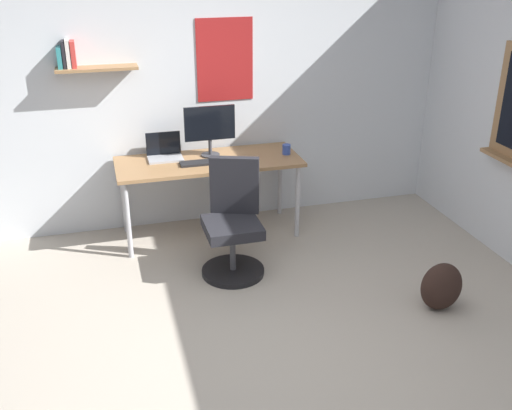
{
  "coord_description": "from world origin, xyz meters",
  "views": [
    {
      "loc": [
        -0.89,
        -2.92,
        2.52
      ],
      "look_at": [
        0.12,
        0.72,
        0.85
      ],
      "focal_mm": 41.6,
      "sensor_mm": 36.0,
      "label": 1
    }
  ],
  "objects_px": {
    "computer_mouse": "(232,159)",
    "backpack": "(441,287)",
    "monitor_primary": "(210,127)",
    "office_chair": "(233,226)",
    "laptop": "(165,152)",
    "desk": "(209,167)",
    "coffee_mug": "(286,149)",
    "keyboard": "(201,163)"
  },
  "relations": [
    {
      "from": "coffee_mug",
      "to": "keyboard",
      "type": "bearing_deg",
      "value": -176.45
    },
    {
      "from": "backpack",
      "to": "monitor_primary",
      "type": "bearing_deg",
      "value": 127.03
    },
    {
      "from": "desk",
      "to": "backpack",
      "type": "distance_m",
      "value": 2.25
    },
    {
      "from": "laptop",
      "to": "backpack",
      "type": "distance_m",
      "value": 2.63
    },
    {
      "from": "keyboard",
      "to": "backpack",
      "type": "height_order",
      "value": "keyboard"
    },
    {
      "from": "desk",
      "to": "monitor_primary",
      "type": "distance_m",
      "value": 0.35
    },
    {
      "from": "office_chair",
      "to": "keyboard",
      "type": "height_order",
      "value": "office_chair"
    },
    {
      "from": "monitor_primary",
      "to": "keyboard",
      "type": "distance_m",
      "value": 0.34
    },
    {
      "from": "keyboard",
      "to": "coffee_mug",
      "type": "height_order",
      "value": "coffee_mug"
    },
    {
      "from": "computer_mouse",
      "to": "backpack",
      "type": "distance_m",
      "value": 2.09
    },
    {
      "from": "office_chair",
      "to": "computer_mouse",
      "type": "distance_m",
      "value": 0.74
    },
    {
      "from": "keyboard",
      "to": "office_chair",
      "type": "bearing_deg",
      "value": -78.18
    },
    {
      "from": "keyboard",
      "to": "desk",
      "type": "bearing_deg",
      "value": 44.76
    },
    {
      "from": "monitor_primary",
      "to": "computer_mouse",
      "type": "xyz_separation_m",
      "value": [
        0.16,
        -0.19,
        -0.25
      ]
    },
    {
      "from": "office_chair",
      "to": "keyboard",
      "type": "relative_size",
      "value": 2.57
    },
    {
      "from": "desk",
      "to": "backpack",
      "type": "bearing_deg",
      "value": -50.45
    },
    {
      "from": "keyboard",
      "to": "backpack",
      "type": "bearing_deg",
      "value": -47.42
    },
    {
      "from": "office_chair",
      "to": "backpack",
      "type": "distance_m",
      "value": 1.68
    },
    {
      "from": "computer_mouse",
      "to": "coffee_mug",
      "type": "height_order",
      "value": "coffee_mug"
    },
    {
      "from": "computer_mouse",
      "to": "monitor_primary",
      "type": "bearing_deg",
      "value": 129.79
    },
    {
      "from": "office_chair",
      "to": "backpack",
      "type": "height_order",
      "value": "office_chair"
    },
    {
      "from": "computer_mouse",
      "to": "laptop",
      "type": "bearing_deg",
      "value": 157.47
    },
    {
      "from": "monitor_primary",
      "to": "coffee_mug",
      "type": "bearing_deg",
      "value": -11.39
    },
    {
      "from": "office_chair",
      "to": "monitor_primary",
      "type": "bearing_deg",
      "value": 90.68
    },
    {
      "from": "coffee_mug",
      "to": "computer_mouse",
      "type": "bearing_deg",
      "value": -174.58
    },
    {
      "from": "desk",
      "to": "computer_mouse",
      "type": "height_order",
      "value": "computer_mouse"
    },
    {
      "from": "office_chair",
      "to": "monitor_primary",
      "type": "height_order",
      "value": "monitor_primary"
    },
    {
      "from": "coffee_mug",
      "to": "laptop",
      "type": "bearing_deg",
      "value": 170.37
    },
    {
      "from": "keyboard",
      "to": "backpack",
      "type": "relative_size",
      "value": 0.98
    },
    {
      "from": "office_chair",
      "to": "laptop",
      "type": "distance_m",
      "value": 1.04
    },
    {
      "from": "monitor_primary",
      "to": "backpack",
      "type": "xyz_separation_m",
      "value": [
        1.36,
        -1.8,
        -0.82
      ]
    },
    {
      "from": "monitor_primary",
      "to": "backpack",
      "type": "bearing_deg",
      "value": -52.97
    },
    {
      "from": "computer_mouse",
      "to": "backpack",
      "type": "relative_size",
      "value": 0.27
    },
    {
      "from": "monitor_primary",
      "to": "desk",
      "type": "bearing_deg",
      "value": -111.28
    },
    {
      "from": "monitor_primary",
      "to": "keyboard",
      "type": "height_order",
      "value": "monitor_primary"
    },
    {
      "from": "desk",
      "to": "laptop",
      "type": "distance_m",
      "value": 0.42
    },
    {
      "from": "desk",
      "to": "laptop",
      "type": "height_order",
      "value": "laptop"
    },
    {
      "from": "office_chair",
      "to": "laptop",
      "type": "relative_size",
      "value": 3.06
    },
    {
      "from": "office_chair",
      "to": "computer_mouse",
      "type": "relative_size",
      "value": 9.13
    },
    {
      "from": "office_chair",
      "to": "monitor_primary",
      "type": "relative_size",
      "value": 2.05
    },
    {
      "from": "desk",
      "to": "laptop",
      "type": "relative_size",
      "value": 5.32
    },
    {
      "from": "monitor_primary",
      "to": "keyboard",
      "type": "bearing_deg",
      "value": -123.39
    }
  ]
}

